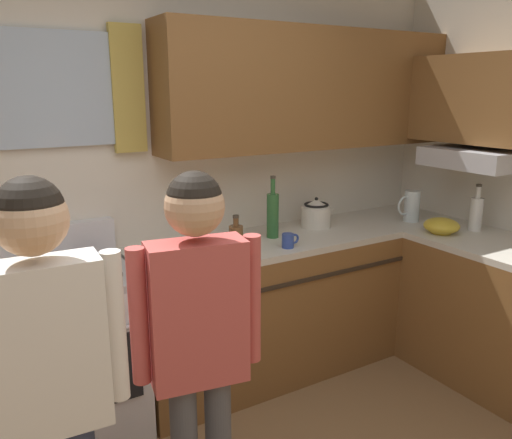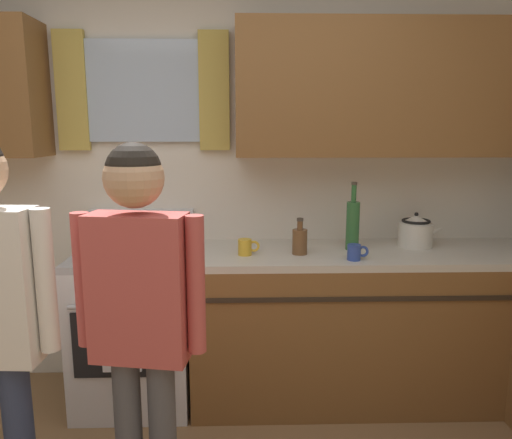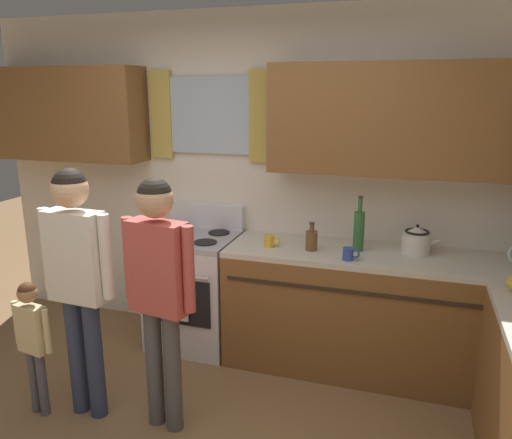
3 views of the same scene
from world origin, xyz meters
The scene contains 9 objects.
back_wall_unit centered at (0.04, 1.81, 1.51)m, with size 4.60×0.42×2.60m.
kitchen_counter_run centered at (1.46, 1.13, 0.45)m, with size 2.35×2.12×0.90m.
stove_oven centered at (-0.39, 1.54, 0.47)m, with size 0.65×0.67×1.10m.
bottle_squat_brown centered at (0.56, 1.47, 0.98)m, with size 0.08×0.08×0.21m.
bottle_wine_green centered at (0.88, 1.57, 1.05)m, with size 0.08×0.08×0.39m.
mug_cobalt_blue centered at (0.84, 1.34, 0.94)m, with size 0.11×0.07×0.08m.
mug_mustard_yellow centered at (0.26, 1.46, 0.95)m, with size 0.12×0.08×0.09m.
stovetop_kettle centered at (1.27, 1.63, 1.00)m, with size 0.27×0.20×0.21m.
adult_in_plaid centered at (-0.13, 0.51, 0.97)m, with size 0.48×0.21×1.55m.
Camera 2 is at (0.24, -1.16, 1.59)m, focal length 34.04 mm.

